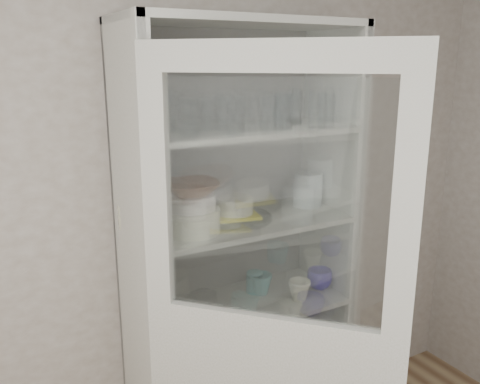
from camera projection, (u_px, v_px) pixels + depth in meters
wall_back at (178, 204)px, 2.31m from camera, size 3.60×0.02×2.60m
pantry_cabinet at (233, 281)px, 2.36m from camera, size 1.00×0.45×2.10m
cupboard_door at (270, 375)px, 1.77m from camera, size 0.65×0.68×2.00m
tumbler_0 at (155, 117)px, 1.82m from camera, size 0.10×0.10×0.16m
tumbler_1 at (189, 118)px, 1.86m from camera, size 0.07×0.07×0.14m
tumbler_2 at (235, 115)px, 1.92m from camera, size 0.09×0.09×0.15m
tumbler_3 at (268, 113)px, 2.04m from camera, size 0.09×0.09×0.14m
tumbler_4 at (283, 111)px, 2.06m from camera, size 0.10×0.10×0.15m
tumbler_5 at (327, 111)px, 2.15m from camera, size 0.07×0.07×0.14m
tumbler_6 at (317, 110)px, 2.12m from camera, size 0.09×0.09×0.15m
tumbler_7 at (145, 115)px, 1.91m from camera, size 0.08×0.08×0.15m
tumbler_8 at (150, 117)px, 1.93m from camera, size 0.09×0.09×0.14m
tumbler_9 at (208, 114)px, 2.06m from camera, size 0.08×0.08×0.12m
tumbler_10 at (225, 111)px, 2.05m from camera, size 0.09×0.09×0.16m
tumbler_11 at (294, 107)px, 2.26m from camera, size 0.09×0.09×0.15m
goblet_0 at (173, 108)px, 2.04m from camera, size 0.08×0.08×0.18m
goblet_1 at (218, 109)px, 2.14m from camera, size 0.07×0.07×0.15m
goblet_2 at (262, 105)px, 2.26m from camera, size 0.07×0.07×0.16m
goblet_3 at (294, 103)px, 2.35m from camera, size 0.08×0.08×0.17m
plate_stack_front at (192, 221)px, 2.05m from camera, size 0.23×0.23×0.10m
plate_stack_back at (140, 215)px, 2.12m from camera, size 0.18×0.18×0.10m
cream_bowl at (192, 202)px, 2.03m from camera, size 0.23×0.23×0.06m
terracotta_bowl at (191, 188)px, 2.01m from camera, size 0.26×0.26×0.05m
glass_platter at (235, 218)px, 2.22m from camera, size 0.43×0.43×0.02m
yellow_trivet at (235, 214)px, 2.21m from camera, size 0.22×0.22×0.01m
white_ramekin at (235, 205)px, 2.20m from camera, size 0.21×0.21×0.07m
grey_bowl_stack at (308, 189)px, 2.42m from camera, size 0.13×0.13×0.16m
mug_blue at (319, 279)px, 2.46m from camera, size 0.13×0.13×0.10m
mug_teal at (261, 284)px, 2.40m from camera, size 0.14×0.14×0.10m
mug_white at (299, 290)px, 2.34m from camera, size 0.14×0.14×0.10m
teal_jar at (255, 282)px, 2.42m from camera, size 0.08×0.08×0.10m
measuring_cups at (181, 323)px, 2.10m from camera, size 0.11×0.11×0.04m
white_canister at (155, 311)px, 2.12m from camera, size 0.13×0.13×0.13m
tin_box at (294, 359)px, 2.52m from camera, size 0.23×0.16×0.07m
tumbler_12 at (282, 112)px, 2.13m from camera, size 0.06×0.06×0.13m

